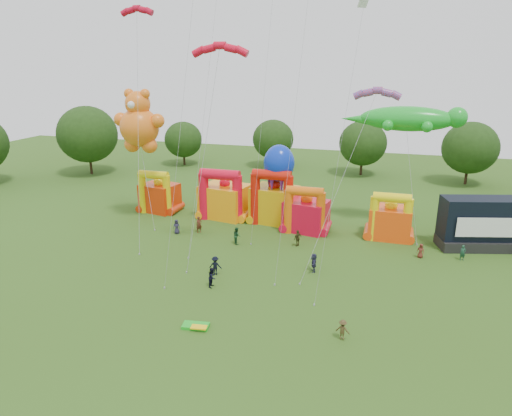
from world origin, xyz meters
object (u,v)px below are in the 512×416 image
(stage_trailer, at_px, (483,224))
(spectator_0, at_px, (177,227))
(spectator_4, at_px, (298,238))
(bouncy_castle_0, at_px, (159,195))
(gecko_kite, at_px, (410,156))
(octopus_kite, at_px, (288,192))
(bouncy_castle_2, at_px, (274,202))
(teddy_bear_kite, at_px, (143,152))

(stage_trailer, height_order, spectator_0, stage_trailer)
(spectator_4, bearing_deg, bouncy_castle_0, -75.55)
(gecko_kite, bearing_deg, spectator_4, -143.04)
(gecko_kite, distance_m, octopus_kite, 14.46)
(bouncy_castle_0, bearing_deg, bouncy_castle_2, 0.30)
(teddy_bear_kite, bearing_deg, gecko_kite, 9.99)
(teddy_bear_kite, bearing_deg, bouncy_castle_2, 15.18)
(stage_trailer, relative_size, octopus_kite, 0.96)
(bouncy_castle_0, height_order, bouncy_castle_2, bouncy_castle_2)
(stage_trailer, xyz_separation_m, spectator_0, (-33.44, -5.26, -1.85))
(bouncy_castle_2, height_order, stage_trailer, bouncy_castle_2)
(stage_trailer, relative_size, spectator_4, 5.07)
(teddy_bear_kite, xyz_separation_m, spectator_0, (5.45, -3.05, -7.99))
(teddy_bear_kite, distance_m, spectator_0, 10.14)
(spectator_0, distance_m, spectator_4, 14.36)
(spectator_4, bearing_deg, spectator_0, -55.95)
(bouncy_castle_0, distance_m, gecko_kite, 32.11)
(stage_trailer, bearing_deg, teddy_bear_kite, -176.74)
(gecko_kite, xyz_separation_m, spectator_0, (-25.43, -8.49, -8.15))
(stage_trailer, xyz_separation_m, teddy_bear_kite, (-38.88, -2.21, 6.13))
(stage_trailer, bearing_deg, gecko_kite, 158.06)
(spectator_4, bearing_deg, gecko_kite, 160.39)
(octopus_kite, bearing_deg, bouncy_castle_2, 153.76)
(bouncy_castle_0, bearing_deg, spectator_0, -50.25)
(bouncy_castle_0, relative_size, spectator_0, 3.41)
(teddy_bear_kite, relative_size, spectator_4, 8.75)
(spectator_0, bearing_deg, gecko_kite, 11.18)
(bouncy_castle_0, bearing_deg, stage_trailer, -2.72)
(teddy_bear_kite, height_order, spectator_0, teddy_bear_kite)
(teddy_bear_kite, xyz_separation_m, spectator_4, (19.80, -2.89, -7.91))
(teddy_bear_kite, relative_size, octopus_kite, 1.66)
(bouncy_castle_0, bearing_deg, spectator_4, -18.98)
(stage_trailer, bearing_deg, spectator_0, -171.05)
(bouncy_castle_0, relative_size, teddy_bear_kite, 0.36)
(stage_trailer, bearing_deg, octopus_kite, 177.46)
(bouncy_castle_2, xyz_separation_m, octopus_kite, (2.03, -1.00, 1.70))
(gecko_kite, bearing_deg, teddy_bear_kite, -170.01)
(octopus_kite, distance_m, spectator_4, 7.36)
(bouncy_castle_0, distance_m, teddy_bear_kite, 7.79)
(stage_trailer, relative_size, spectator_0, 5.56)
(bouncy_castle_0, bearing_deg, teddy_bear_kite, -83.21)
(bouncy_castle_0, xyz_separation_m, gecko_kite, (31.36, 1.36, 6.78))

